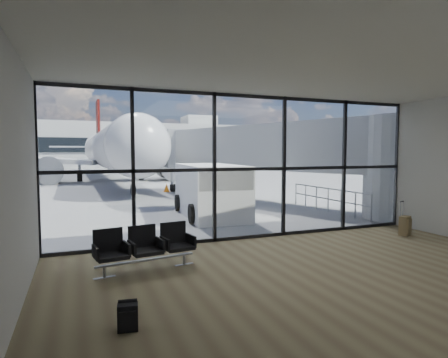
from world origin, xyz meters
TOP-DOWN VIEW (x-y plane):
  - ground at (0.00, 40.00)m, footprint 220.00×220.00m
  - lounge_shell at (0.00, -4.80)m, footprint 12.02×8.01m
  - glass_curtain_wall at (0.00, 0.00)m, footprint 12.10×0.12m
  - jet_bridge at (4.90, 7.07)m, footprint 8.00×16.50m
  - apron_railing at (5.60, 3.50)m, footprint 0.06×5.46m
  - far_terminal at (-0.59, 61.97)m, footprint 80.00×12.20m
  - tree_5 at (-15.00, 72.00)m, footprint 6.27×6.27m
  - seating_row at (-3.64, -1.98)m, footprint 2.29×0.97m
  - backpack at (-4.38, -4.91)m, footprint 0.33×0.31m
  - suitcase at (4.88, -1.51)m, footprint 0.48×0.42m
  - airliner at (-1.96, 28.39)m, footprint 33.44×38.68m
  - service_van at (0.25, 4.43)m, footprint 2.82×5.23m
  - belt_loader at (-8.95, 19.66)m, footprint 2.28×4.09m
  - traffic_cone_a at (0.71, 14.98)m, footprint 0.42×0.42m
  - traffic_cone_c at (5.00, 15.54)m, footprint 0.45×0.45m

SIDE VIEW (x-z plane):
  - ground at x=0.00m, z-range 0.00..0.00m
  - backpack at x=-4.38m, z-range -0.01..0.45m
  - traffic_cone_a at x=0.71m, z-range -0.01..0.58m
  - traffic_cone_c at x=5.00m, z-range -0.02..0.63m
  - suitcase at x=4.88m, z-range -0.22..0.90m
  - seating_row at x=-3.64m, z-range 0.06..1.07m
  - belt_loader at x=-8.95m, z-range -0.29..1.50m
  - apron_railing at x=5.60m, z-range 0.16..1.27m
  - service_van at x=0.25m, z-range 0.03..2.23m
  - glass_curtain_wall at x=0.00m, z-range 0.00..4.50m
  - lounge_shell at x=0.00m, z-range 0.40..4.91m
  - jet_bridge at x=4.90m, z-range 0.59..4.92m
  - airliner at x=-1.96m, z-range -1.95..8.02m
  - far_terminal at x=-0.59m, z-range -1.29..9.71m
  - tree_5 at x=-15.00m, z-range 1.36..10.39m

